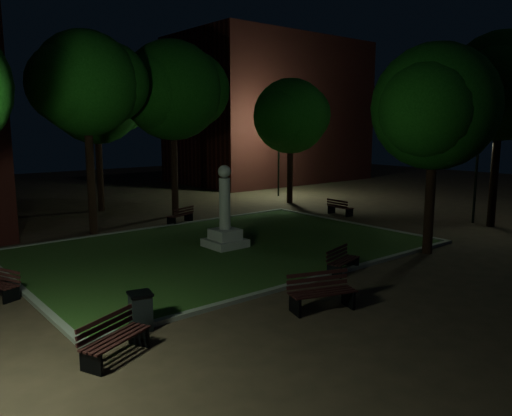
{
  "coord_description": "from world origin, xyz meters",
  "views": [
    {
      "loc": [
        -11.19,
        -13.45,
        4.76
      ],
      "look_at": [
        0.74,
        1.0,
        1.66
      ],
      "focal_mm": 35.0,
      "sensor_mm": 36.0,
      "label": 1
    }
  ],
  "objects": [
    {
      "name": "tree_far_north",
      "position": [
        -0.06,
        13.67,
        6.23
      ],
      "size": [
        6.11,
        4.99,
        8.73
      ],
      "color": "black",
      "rests_on": "ground"
    },
    {
      "name": "tree_north_er",
      "position": [
        2.33,
        9.54,
        6.55
      ],
      "size": [
        6.27,
        5.12,
        9.11
      ],
      "color": "black",
      "rests_on": "ground"
    },
    {
      "name": "bench_near_right",
      "position": [
        1.06,
        -3.04,
        0.38
      ],
      "size": [
        1.56,
        0.88,
        0.81
      ],
      "rotation": [
        0.0,
        0.0,
        0.26
      ],
      "color": "black",
      "rests_on": "ground"
    },
    {
      "name": "lawn_kerb",
      "position": [
        0.0,
        2.0,
        0.06
      ],
      "size": [
        15.4,
        10.4,
        0.12
      ],
      "color": "slate",
      "rests_on": "ground"
    },
    {
      "name": "trash_bin",
      "position": [
        -6.18,
        -3.11,
        0.46
      ],
      "size": [
        0.64,
        0.64,
        0.91
      ],
      "color": "black",
      "rests_on": "ground"
    },
    {
      "name": "bench_right_side",
      "position": [
        9.15,
        4.1,
        0.39
      ],
      "size": [
        0.63,
        1.56,
        0.84
      ],
      "rotation": [
        0.0,
        0.0,
        1.51
      ],
      "color": "black",
      "rests_on": "ground"
    },
    {
      "name": "tree_ne",
      "position": [
        10.2,
        8.99,
        5.34
      ],
      "size": [
        5.59,
        4.56,
        7.62
      ],
      "color": "black",
      "rests_on": "ground"
    },
    {
      "name": "ground",
      "position": [
        0.0,
        0.0,
        0.0
      ],
      "size": [
        80.0,
        80.0,
        0.0
      ],
      "primitive_type": "plane",
      "color": "#423023"
    },
    {
      "name": "tree_east",
      "position": [
        12.48,
        -2.57,
        6.54
      ],
      "size": [
        6.12,
        4.99,
        9.04
      ],
      "color": "black",
      "rests_on": "ground"
    },
    {
      "name": "lamppost_se",
      "position": [
        12.61,
        -1.56,
        3.14
      ],
      "size": [
        1.18,
        0.28,
        4.5
      ],
      "color": "black",
      "rests_on": "ground"
    },
    {
      "name": "lawn",
      "position": [
        0.0,
        2.0,
        0.04
      ],
      "size": [
        15.0,
        10.0,
        0.08
      ],
      "primitive_type": "cube",
      "color": "#2D4C1D",
      "rests_on": "ground"
    },
    {
      "name": "monument",
      "position": [
        0.0,
        2.0,
        0.96
      ],
      "size": [
        1.4,
        1.4,
        3.2
      ],
      "color": "gray",
      "rests_on": "lawn"
    },
    {
      "name": "tree_north_wl",
      "position": [
        -2.8,
        7.95,
        6.53
      ],
      "size": [
        5.45,
        4.45,
        8.77
      ],
      "color": "black",
      "rests_on": "ground"
    },
    {
      "name": "lamppost_ne",
      "position": [
        11.6,
        11.73,
        3.2
      ],
      "size": [
        1.18,
        0.28,
        4.6
      ],
      "color": "black",
      "rests_on": "ground"
    },
    {
      "name": "bench_west_near",
      "position": [
        -7.28,
        -4.1,
        0.42
      ],
      "size": [
        1.69,
        1.16,
        0.88
      ],
      "rotation": [
        0.0,
        0.0,
        0.41
      ],
      "color": "black",
      "rests_on": "ground"
    },
    {
      "name": "bench_far_side",
      "position": [
        1.31,
        7.49,
        0.39
      ],
      "size": [
        1.59,
        0.99,
        0.82
      ],
      "rotation": [
        0.0,
        0.0,
        3.48
      ],
      "color": "black",
      "rests_on": "ground"
    },
    {
      "name": "tree_se",
      "position": [
        5.57,
        -3.45,
        5.43
      ],
      "size": [
        5.59,
        4.56,
        7.71
      ],
      "color": "black",
      "rests_on": "ground"
    },
    {
      "name": "bench_near_left",
      "position": [
        -1.94,
        -4.92,
        0.46
      ],
      "size": [
        1.88,
        1.16,
        0.97
      ],
      "rotation": [
        0.0,
        0.0,
        -0.33
      ],
      "color": "black",
      "rests_on": "ground"
    },
    {
      "name": "building_far",
      "position": [
        18.0,
        20.0,
        6.0
      ],
      "size": [
        16.0,
        10.0,
        12.0
      ],
      "primitive_type": "cube",
      "color": "#4E1916",
      "rests_on": "ground"
    }
  ]
}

